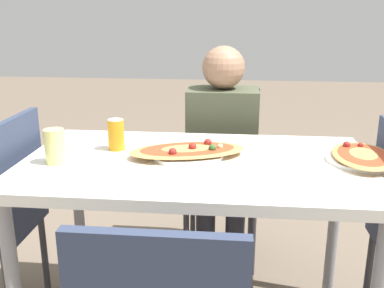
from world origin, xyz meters
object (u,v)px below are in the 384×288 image
Objects in this scene: dining_table at (197,181)px; soda_can at (116,135)px; drink_glass at (55,146)px; person_seated at (222,141)px; chair_far_seated at (222,166)px; pizza_main at (188,151)px; pizza_second at (363,157)px.

soda_can is at bearing 162.57° from dining_table.
drink_glass is (-0.18, -0.19, 0.00)m from soda_can.
drink_glass is (-0.59, -0.68, 0.16)m from person_seated.
soda_can is (-0.34, 0.11, 0.14)m from dining_table.
drink_glass reaches higher than soda_can.
pizza_main is (-0.11, -0.67, 0.29)m from chair_far_seated.
drink_glass is at bearing 48.96° from person_seated.
pizza_main is 1.37× the size of pizza_second.
soda_can reaches higher than pizza_second.
soda_can is at bearing 176.56° from pizza_second.
chair_far_seated is 0.79× the size of person_seated.
drink_glass is (-0.59, -0.80, 0.34)m from chair_far_seated.
person_seated is 3.22× the size of pizza_second.
drink_glass is 0.36× the size of pizza_second.
person_seated is at bearing 48.96° from drink_glass.
person_seated reaches higher than drink_glass.
chair_far_seated is 7.10× the size of drink_glass.
pizza_main is (-0.11, -0.55, 0.12)m from person_seated.
person_seated reaches higher than pizza_second.
person_seated reaches higher than soda_can.
person_seated is 0.78m from pizza_second.
drink_glass is (-0.48, -0.13, 0.04)m from pizza_main.
pizza_main is at bearing 14.94° from drink_glass.
person_seated is at bearing 90.00° from chair_far_seated.
pizza_second reaches higher than dining_table.
person_seated is 2.35× the size of pizza_main.
drink_glass is at bearing -165.06° from pizza_main.
pizza_second is at bearing 129.05° from chair_far_seated.
dining_table is at bearing -175.51° from pizza_second.
dining_table is 0.74m from chair_far_seated.
soda_can is 0.35× the size of pizza_second.
soda_can is (-0.30, 0.06, 0.04)m from pizza_main.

